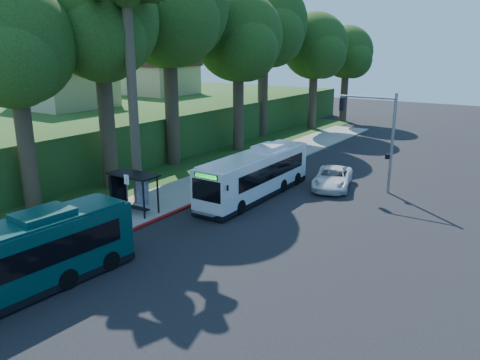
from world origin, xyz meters
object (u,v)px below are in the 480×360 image
Objects in this scene: bus_shelter at (132,184)px; pickup at (333,178)px; white_bus at (256,174)px; teal_bus at (7,263)px.

bus_shelter is 14.46m from pickup.
teal_bus is at bearing -94.05° from white_bus.
teal_bus is 2.10× the size of pickup.
white_bus is 2.07× the size of pickup.
teal_bus is 22.61m from pickup.
teal_bus reaches higher than pickup.
teal_bus is at bearing -70.82° from bus_shelter.
white_bus is (4.65, 6.99, -0.19)m from bus_shelter.
white_bus is 17.30m from teal_bus.
white_bus is 6.10m from pickup.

